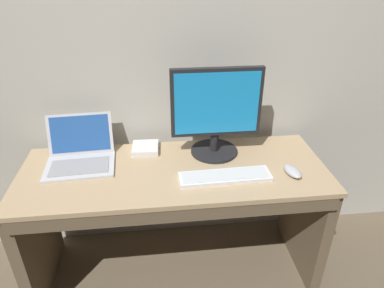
{
  "coord_description": "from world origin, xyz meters",
  "views": [
    {
      "loc": [
        -0.07,
        -1.46,
        1.67
      ],
      "look_at": [
        0.09,
        0.0,
        0.85
      ],
      "focal_mm": 32.19,
      "sensor_mm": 36.0,
      "label": 1
    }
  ],
  "objects": [
    {
      "name": "external_monitor",
      "position": [
        0.23,
        0.13,
        0.96
      ],
      "size": [
        0.46,
        0.25,
        0.48
      ],
      "color": "black",
      "rests_on": "desk"
    },
    {
      "name": "desk",
      "position": [
        0.0,
        -0.01,
        0.47
      ],
      "size": [
        1.55,
        0.58,
        0.71
      ],
      "color": "tan",
      "rests_on": "ground"
    },
    {
      "name": "computer_mouse",
      "position": [
        0.58,
        -0.11,
        0.73
      ],
      "size": [
        0.09,
        0.13,
        0.04
      ],
      "primitive_type": "ellipsoid",
      "rotation": [
        0.0,
        0.0,
        0.23
      ],
      "color": "#B7B7BC",
      "rests_on": "desk"
    },
    {
      "name": "back_wall",
      "position": [
        0.0,
        0.36,
        1.45
      ],
      "size": [
        3.67,
        0.04,
        2.9
      ],
      "primitive_type": "cube",
      "color": "beige",
      "rests_on": "ground"
    },
    {
      "name": "laptop_silver",
      "position": [
        -0.48,
        0.13,
        0.76
      ],
      "size": [
        0.36,
        0.34,
        0.22
      ],
      "color": "silver",
      "rests_on": "desk"
    },
    {
      "name": "external_drive_box",
      "position": [
        -0.14,
        0.21,
        0.72
      ],
      "size": [
        0.15,
        0.15,
        0.03
      ],
      "primitive_type": "cube",
      "rotation": [
        0.0,
        0.0,
        -0.04
      ],
      "color": "silver",
      "rests_on": "desk"
    },
    {
      "name": "wired_keyboard",
      "position": [
        0.24,
        -0.11,
        0.72
      ],
      "size": [
        0.45,
        0.13,
        0.02
      ],
      "color": "white",
      "rests_on": "desk"
    },
    {
      "name": "ground_plane",
      "position": [
        0.0,
        0.0,
        0.0
      ],
      "size": [
        14.0,
        14.0,
        0.0
      ],
      "primitive_type": "plane",
      "color": "brown"
    }
  ]
}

